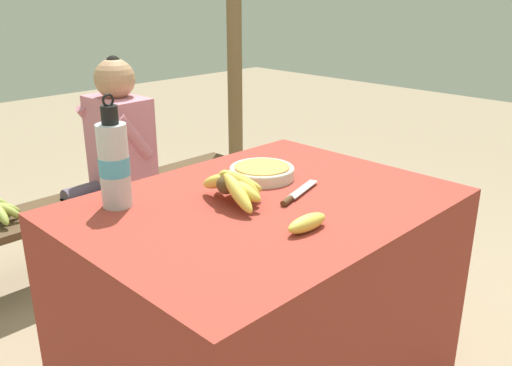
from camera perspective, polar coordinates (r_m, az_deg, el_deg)
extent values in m
cube|color=maroon|center=(1.86, 0.67, -12.80)|extent=(1.16, 0.88, 0.76)
sphere|color=#4C381E|center=(1.62, -3.17, -0.17)|extent=(0.06, 0.06, 0.06)
ellipsoid|color=#E0C64C|center=(1.58, -1.94, -0.99)|extent=(0.06, 0.16, 0.12)
ellipsoid|color=#E0C64C|center=(1.60, -1.54, -0.64)|extent=(0.09, 0.15, 0.09)
ellipsoid|color=#E0C64C|center=(1.62, -1.43, -0.23)|extent=(0.13, 0.13, 0.12)
ellipsoid|color=#E0C64C|center=(1.64, -1.45, -0.11)|extent=(0.15, 0.10, 0.10)
ellipsoid|color=#E0C64C|center=(1.65, -1.88, 0.20)|extent=(0.14, 0.05, 0.10)
ellipsoid|color=#E0C64C|center=(1.66, -2.25, 0.33)|extent=(0.16, 0.09, 0.11)
ellipsoid|color=#E0C64C|center=(1.67, -2.90, 0.22)|extent=(0.13, 0.12, 0.11)
ellipsoid|color=#E0C64C|center=(1.68, -3.62, 0.36)|extent=(0.11, 0.16, 0.13)
ellipsoid|color=#E0C64C|center=(1.67, -4.23, 0.16)|extent=(0.07, 0.17, 0.10)
cylinder|color=silver|center=(1.87, 0.63, 1.03)|extent=(0.23, 0.23, 0.03)
torus|color=silver|center=(1.87, 0.63, 1.52)|extent=(0.23, 0.23, 0.02)
cylinder|color=#BC8942|center=(1.87, 0.63, 1.64)|extent=(0.19, 0.19, 0.01)
cylinder|color=silver|center=(1.65, -14.70, 1.75)|extent=(0.09, 0.09, 0.25)
cylinder|color=#47A8D1|center=(1.65, -14.70, 1.75)|extent=(0.09, 0.09, 0.06)
cylinder|color=black|center=(1.61, -15.17, 6.94)|extent=(0.05, 0.05, 0.05)
torus|color=black|center=(1.61, -15.31, 8.42)|extent=(0.04, 0.01, 0.04)
ellipsoid|color=#E0C64C|center=(1.48, 5.40, -4.22)|extent=(0.14, 0.05, 0.05)
cube|color=#BCBCC1|center=(1.75, 4.96, -0.64)|extent=(0.18, 0.08, 0.00)
cylinder|color=#472D19|center=(1.65, 3.29, -1.91)|extent=(0.06, 0.03, 0.02)
cube|color=#4C3823|center=(2.87, -16.20, -1.53)|extent=(1.81, 0.32, 0.04)
cube|color=#4C3823|center=(3.28, -2.54, -1.63)|extent=(0.06, 0.06, 0.35)
cube|color=#4C3823|center=(3.45, -5.25, -0.59)|extent=(0.06, 0.06, 0.35)
cylinder|color=#564C60|center=(2.78, -16.62, -6.30)|extent=(0.09, 0.09, 0.39)
cylinder|color=#564C60|center=(2.75, -14.91, -1.74)|extent=(0.30, 0.10, 0.09)
cylinder|color=#564C60|center=(2.93, -18.53, -5.13)|extent=(0.09, 0.09, 0.39)
cylinder|color=#564C60|center=(2.90, -16.92, -0.79)|extent=(0.30, 0.10, 0.09)
cube|color=#C67589|center=(2.82, -14.08, 3.91)|extent=(0.21, 0.35, 0.49)
cylinder|color=#C67589|center=(2.66, -12.81, 4.80)|extent=(0.20, 0.07, 0.25)
cylinder|color=#C67589|center=(2.92, -16.47, 5.84)|extent=(0.20, 0.07, 0.25)
sphere|color=tan|center=(2.75, -14.66, 10.57)|extent=(0.20, 0.20, 0.20)
sphere|color=black|center=(2.74, -14.80, 12.09)|extent=(0.07, 0.07, 0.07)
ellipsoid|color=#9EB24C|center=(2.62, -25.27, -2.96)|extent=(0.05, 0.14, 0.11)
ellipsoid|color=#9EB24C|center=(2.65, -24.61, -2.64)|extent=(0.13, 0.10, 0.11)
ellipsoid|color=#9EB24C|center=(2.68, -24.76, -2.41)|extent=(0.13, 0.04, 0.10)
ellipsoid|color=#9EB24C|center=(2.70, -25.16, -2.15)|extent=(0.14, 0.13, 0.13)
cylinder|color=brown|center=(3.75, -2.34, 17.51)|extent=(0.10, 0.10, 2.45)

